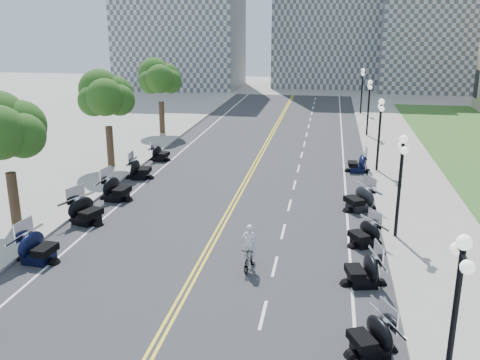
{
  "coord_description": "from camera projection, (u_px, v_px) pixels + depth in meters",
  "views": [
    {
      "loc": [
        5.21,
        -20.8,
        10.1
      ],
      "look_at": [
        0.69,
        5.91,
        2.0
      ],
      "focal_mm": 40.0,
      "sensor_mm": 36.0,
      "label": 1
    }
  ],
  "objects": [
    {
      "name": "street_lamp_3",
      "position": [
        379.0,
        135.0,
        36.37
      ],
      "size": [
        0.5,
        1.2,
        4.9
      ],
      "primitive_type": null,
      "color": "black",
      "rests_on": "sidewalk_north"
    },
    {
      "name": "lane_dash_12",
      "position": [
        304.0,
        144.0,
        45.54
      ],
      "size": [
        0.12,
        2.0,
        0.0
      ],
      "primitive_type": "cube",
      "color": "white",
      "rests_on": "road"
    },
    {
      "name": "lane_dash_5",
      "position": [
        263.0,
        315.0,
        19.08
      ],
      "size": [
        0.12,
        2.0,
        0.0
      ],
      "primitive_type": "cube",
      "color": "white",
      "rests_on": "road"
    },
    {
      "name": "tree_4",
      "position": [
        160.0,
        82.0,
        48.18
      ],
      "size": [
        4.8,
        4.8,
        9.2
      ],
      "primitive_type": null,
      "color": "#235619",
      "rests_on": "sidewalk_south"
    },
    {
      "name": "lane_dash_15",
      "position": [
        310.0,
        119.0,
        56.87
      ],
      "size": [
        0.12,
        2.0,
        0.0
      ],
      "primitive_type": "cube",
      "color": "white",
      "rests_on": "road"
    },
    {
      "name": "cyclist_rider",
      "position": [
        250.0,
        228.0,
        22.11
      ],
      "size": [
        0.61,
        0.4,
        1.66
      ],
      "primitive_type": "imported",
      "rotation": [
        0.0,
        0.0,
        3.14
      ],
      "color": "silver",
      "rests_on": "bicycle"
    },
    {
      "name": "lane_dash_8",
      "position": [
        290.0,
        205.0,
        30.42
      ],
      "size": [
        0.12,
        2.0,
        0.0
      ],
      "primitive_type": "cube",
      "color": "white",
      "rests_on": "road"
    },
    {
      "name": "sidewalk_north",
      "position": [
        417.0,
        200.0,
        31.13
      ],
      "size": [
        5.0,
        90.0,
        0.15
      ],
      "primitive_type": "cube",
      "color": "#9E9991",
      "rests_on": "ground"
    },
    {
      "name": "lane_dash_13",
      "position": [
        307.0,
        134.0,
        49.32
      ],
      "size": [
        0.12,
        2.0,
        0.0
      ],
      "primitive_type": "cube",
      "color": "white",
      "rests_on": "road"
    },
    {
      "name": "lane_dash_11",
      "position": [
        302.0,
        155.0,
        41.76
      ],
      "size": [
        0.12,
        2.0,
        0.0
      ],
      "primitive_type": "cube",
      "color": "white",
      "rests_on": "road"
    },
    {
      "name": "lane_dash_6",
      "position": [
        275.0,
        266.0,
        22.86
      ],
      "size": [
        0.12,
        2.0,
        0.0
      ],
      "primitive_type": "cube",
      "color": "white",
      "rests_on": "road"
    },
    {
      "name": "distant_block_a",
      "position": [
        180.0,
        1.0,
        81.1
      ],
      "size": [
        18.0,
        14.0,
        26.0
      ],
      "primitive_type": "cube",
      "color": "gray",
      "rests_on": "ground"
    },
    {
      "name": "motorcycle_n_4",
      "position": [
        371.0,
        335.0,
        16.7
      ],
      "size": [
        2.56,
        2.56,
        1.35
      ],
      "primitive_type": null,
      "rotation": [
        0.0,
        0.0,
        -1.13
      ],
      "color": "black",
      "rests_on": "road"
    },
    {
      "name": "street_lamp_2",
      "position": [
        399.0,
        187.0,
        25.04
      ],
      "size": [
        0.5,
        1.2,
        4.9
      ],
      "primitive_type": null,
      "color": "black",
      "rests_on": "sidewalk_north"
    },
    {
      "name": "tree_3",
      "position": [
        107.0,
        101.0,
        36.84
      ],
      "size": [
        4.8,
        4.8,
        9.2
      ],
      "primitive_type": null,
      "color": "#235619",
      "rests_on": "sidewalk_south"
    },
    {
      "name": "motorcycle_s_8",
      "position": [
        140.0,
        168.0,
        35.4
      ],
      "size": [
        2.2,
        2.2,
        1.44
      ],
      "primitive_type": null,
      "rotation": [
        0.0,
        0.0,
        1.64
      ],
      "color": "black",
      "rests_on": "road"
    },
    {
      "name": "motorcycle_s_5",
      "position": [
        38.0,
        246.0,
        23.11
      ],
      "size": [
        2.37,
        2.37,
        1.51
      ],
      "primitive_type": null,
      "rotation": [
        0.0,
        0.0,
        1.47
      ],
      "color": "black",
      "rests_on": "road"
    },
    {
      "name": "lane_dash_19",
      "position": [
        315.0,
        99.0,
        71.99
      ],
      "size": [
        0.12,
        2.0,
        0.0
      ],
      "primitive_type": "cube",
      "color": "white",
      "rests_on": "road"
    },
    {
      "name": "edge_line_south",
      "position": [
        141.0,
        186.0,
        33.84
      ],
      "size": [
        0.12,
        90.0,
        0.0
      ],
      "primitive_type": "cube",
      "color": "white",
      "rests_on": "road"
    },
    {
      "name": "centerline_yellow_a",
      "position": [
        238.0,
        192.0,
        32.84
      ],
      "size": [
        0.12,
        90.0,
        0.0
      ],
      "primitive_type": "cube",
      "color": "yellow",
      "rests_on": "road"
    },
    {
      "name": "bicycle",
      "position": [
        249.0,
        258.0,
        22.5
      ],
      "size": [
        0.63,
        1.75,
        1.03
      ],
      "primitive_type": "imported",
      "rotation": [
        0.0,
        0.0,
        -0.09
      ],
      "color": "#A51414",
      "rests_on": "road"
    },
    {
      "name": "motorcycle_s_7",
      "position": [
        116.0,
        187.0,
        31.12
      ],
      "size": [
        2.47,
        2.47,
        1.54
      ],
      "primitive_type": null,
      "rotation": [
        0.0,
        0.0,
        1.44
      ],
      "color": "black",
      "rests_on": "road"
    },
    {
      "name": "ground",
      "position": [
        202.0,
        261.0,
        23.38
      ],
      "size": [
        160.0,
        160.0,
        0.0
      ],
      "primitive_type": "plane",
      "color": "gray"
    },
    {
      "name": "distant_block_c",
      "position": [
        451.0,
        14.0,
        78.12
      ],
      "size": [
        20.0,
        14.0,
        22.0
      ],
      "primitive_type": "cube",
      "color": "gray",
      "rests_on": "ground"
    },
    {
      "name": "sidewalk_south",
      "position": [
        80.0,
        182.0,
        34.48
      ],
      "size": [
        5.0,
        90.0,
        0.15
      ],
      "primitive_type": "cube",
      "color": "#9E9991",
      "rests_on": "ground"
    },
    {
      "name": "motorcycle_n_9",
      "position": [
        358.0,
        162.0,
        36.98
      ],
      "size": [
        2.04,
        2.04,
        1.38
      ],
      "primitive_type": null,
      "rotation": [
        0.0,
        0.0,
        -1.54
      ],
      "color": "black",
      "rests_on": "road"
    },
    {
      "name": "lane_dash_14",
      "position": [
        309.0,
        126.0,
        53.09
      ],
      "size": [
        0.12,
        2.0,
        0.0
      ],
      "primitive_type": "cube",
      "color": "white",
      "rests_on": "road"
    },
    {
      "name": "lane_dash_18",
      "position": [
        314.0,
        103.0,
        68.21
      ],
      "size": [
        0.12,
        2.0,
        0.0
      ],
      "primitive_type": "cube",
      "color": "white",
      "rests_on": "road"
    },
    {
      "name": "street_lamp_5",
      "position": [
        362.0,
        91.0,
        59.05
      ],
      "size": [
        0.5,
        1.2,
        4.9
      ],
      "primitive_type": null,
      "color": "black",
      "rests_on": "sidewalk_north"
    },
    {
      "name": "tree_2",
      "position": [
        6.0,
        137.0,
        25.5
      ],
      "size": [
        4.8,
        4.8,
        9.2
      ],
      "primitive_type": null,
      "color": "#235619",
      "rests_on": "sidewalk_south"
    },
    {
      "name": "centerline_yellow_b",
      "position": [
        242.0,
        192.0,
        32.8
      ],
      "size": [
        0.12,
        90.0,
        0.0
      ],
      "primitive_type": "cube",
      "color": "yellow",
      "rests_on": "road"
    },
    {
      "name": "lane_dash_7",
      "position": [
        283.0,
        231.0,
        26.64
      ],
      "size": [
        0.12,
        2.0,
        0.0
      ],
      "primitive_type": "cube",
      "color": "white",
      "rests_on": "road"
    },
    {
      "name": "street_lamp_1",
      "position": [
        453.0,
        325.0,
        13.7
      ],
      "size": [
        0.5,
        1.2,
        4.9
      ],
      "primitive_type": null,
      "color": "black",
      "rests_on": "sidewalk_north"
    },
    {
      "name": "road",
      "position": [
        240.0,
        192.0,
        32.82
      ],
      "size": [
        16.0,
        90.0,
        0.01
      ],
      "primitive_type": "cube",
      "color": "#333335",
      "rests_on": "ground"
    },
    {
      "name": "lane_dash_9",
      "position": [
        294.0,
        185.0,
        34.2
      ],
      "size": [
        0.12,
        2.0,
        0.0
      ],
      "primitive_type": "cube",
      "color": "white",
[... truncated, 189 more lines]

